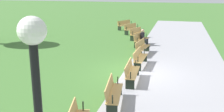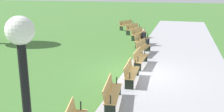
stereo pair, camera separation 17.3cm
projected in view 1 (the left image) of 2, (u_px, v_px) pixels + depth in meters
ground_plane at (138, 73)px, 13.14m from camera, size 120.00×120.00×0.00m
path_paving at (176, 76)px, 12.69m from camera, size 42.36×5.22×0.01m
bench_0 at (125, 25)px, 26.38m from camera, size 1.95×1.33×0.89m
bench_1 at (131, 28)px, 23.97m from camera, size 1.98×1.19×0.89m
bench_2 at (137, 33)px, 21.54m from camera, size 2.00×1.04×0.89m
bench_3 at (141, 39)px, 19.09m from camera, size 2.01×0.89×0.89m
bench_4 at (142, 47)px, 16.65m from camera, size 2.00×0.73×0.89m
bench_5 at (140, 57)px, 14.23m from camera, size 1.97×0.56×0.89m
bench_6 at (131, 72)px, 11.85m from camera, size 1.97×0.56×0.89m
bench_7 at (113, 92)px, 9.54m from camera, size 2.00×0.73×0.89m
person_seated at (144, 37)px, 19.15m from camera, size 0.41×0.57×1.20m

